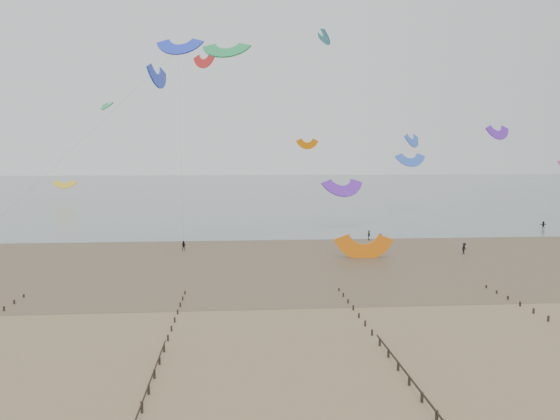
{
  "coord_description": "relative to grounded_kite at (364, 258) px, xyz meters",
  "views": [
    {
      "loc": [
        -7.97,
        -50.21,
        16.23
      ],
      "look_at": [
        -1.7,
        28.0,
        8.0
      ],
      "focal_mm": 35.0,
      "sensor_mm": 36.0,
      "label": 1
    }
  ],
  "objects": [
    {
      "name": "groynes",
      "position": [
        -7.6,
        -50.79,
        0.47
      ],
      "size": [
        72.16,
        50.16,
        1.0
      ],
      "color": "black",
      "rests_on": "ground"
    },
    {
      "name": "kites_airborne",
      "position": [
        -18.68,
        57.54,
        22.77
      ],
      "size": [
        227.63,
        119.61,
        44.85
      ],
      "color": "orange",
      "rests_on": "ground"
    },
    {
      "name": "grounded_kite",
      "position": [
        0.0,
        0.0,
        0.0
      ],
      "size": [
        8.1,
        6.62,
        4.14
      ],
      "primitive_type": null,
      "rotation": [
        1.54,
        0.0,
        -0.1
      ],
      "color": "orange",
      "rests_on": "ground"
    },
    {
      "name": "sea_and_shore",
      "position": [
        -15.68,
        2.66,
        0.01
      ],
      "size": [
        500.0,
        665.0,
        0.03
      ],
      "color": "#475654",
      "rests_on": "ground"
    },
    {
      "name": "ground",
      "position": [
        -11.6,
        -31.74,
        0.0
      ],
      "size": [
        500.0,
        500.0,
        0.0
      ],
      "primitive_type": "plane",
      "color": "brown",
      "rests_on": "ground"
    },
    {
      "name": "kitesurfers",
      "position": [
        18.13,
        14.95,
        0.86
      ],
      "size": [
        145.52,
        28.38,
        1.84
      ],
      "color": "black",
      "rests_on": "ground"
    }
  ]
}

